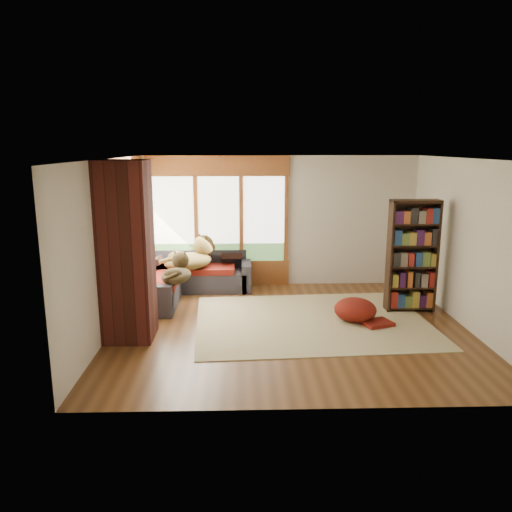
# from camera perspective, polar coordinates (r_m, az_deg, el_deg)

# --- Properties ---
(floor) EXTENTS (5.50, 5.50, 0.00)m
(floor) POSITION_cam_1_polar(r_m,az_deg,el_deg) (7.94, 3.86, -8.09)
(floor) COLOR #512F16
(floor) RESTS_ON ground
(ceiling) EXTENTS (5.50, 5.50, 0.00)m
(ceiling) POSITION_cam_1_polar(r_m,az_deg,el_deg) (7.43, 4.15, 11.02)
(ceiling) COLOR white
(wall_back) EXTENTS (5.50, 0.04, 2.60)m
(wall_back) POSITION_cam_1_polar(r_m,az_deg,el_deg) (10.03, 2.61, 3.97)
(wall_back) COLOR silver
(wall_back) RESTS_ON ground
(wall_front) EXTENTS (5.50, 0.04, 2.60)m
(wall_front) POSITION_cam_1_polar(r_m,az_deg,el_deg) (5.17, 6.71, -4.34)
(wall_front) COLOR silver
(wall_front) RESTS_ON ground
(wall_left) EXTENTS (0.04, 5.00, 2.60)m
(wall_left) POSITION_cam_1_polar(r_m,az_deg,el_deg) (7.80, -16.54, 0.99)
(wall_left) COLOR silver
(wall_left) RESTS_ON ground
(wall_right) EXTENTS (0.04, 5.00, 2.60)m
(wall_right) POSITION_cam_1_polar(r_m,az_deg,el_deg) (8.31, 23.23, 1.17)
(wall_right) COLOR silver
(wall_right) RESTS_ON ground
(windows_back) EXTENTS (2.82, 0.10, 1.90)m
(windows_back) POSITION_cam_1_polar(r_m,az_deg,el_deg) (9.98, -4.29, 4.19)
(windows_back) COLOR brown
(windows_back) RESTS_ON wall_back
(windows_left) EXTENTS (0.10, 2.62, 1.90)m
(windows_left) POSITION_cam_1_polar(r_m,az_deg,el_deg) (8.93, -14.45, 2.85)
(windows_left) COLOR brown
(windows_left) RESTS_ON wall_left
(roller_blind) EXTENTS (0.03, 0.72, 0.90)m
(roller_blind) POSITION_cam_1_polar(r_m,az_deg,el_deg) (9.68, -13.34, 6.02)
(roller_blind) COLOR #658149
(roller_blind) RESTS_ON wall_left
(brick_chimney) EXTENTS (0.70, 0.70, 2.60)m
(brick_chimney) POSITION_cam_1_polar(r_m,az_deg,el_deg) (7.39, -14.59, 0.47)
(brick_chimney) COLOR #471914
(brick_chimney) RESTS_ON ground
(sectional_sofa) EXTENTS (2.20, 2.20, 0.80)m
(sectional_sofa) POSITION_cam_1_polar(r_m,az_deg,el_deg) (9.50, -8.94, -2.81)
(sectional_sofa) COLOR #272530
(sectional_sofa) RESTS_ON ground
(area_rug) EXTENTS (3.87, 3.05, 0.01)m
(area_rug) POSITION_cam_1_polar(r_m,az_deg,el_deg) (8.21, 6.38, -7.38)
(area_rug) COLOR beige
(area_rug) RESTS_ON ground
(bookshelf) EXTENTS (0.82, 0.27, 1.92)m
(bookshelf) POSITION_cam_1_polar(r_m,az_deg,el_deg) (8.83, 17.43, -0.02)
(bookshelf) COLOR black
(bookshelf) RESTS_ON ground
(pouf) EXTENTS (0.77, 0.77, 0.37)m
(pouf) POSITION_cam_1_polar(r_m,az_deg,el_deg) (8.30, 11.27, -5.94)
(pouf) COLOR maroon
(pouf) RESTS_ON area_rug
(dog_tan) EXTENTS (1.13, 1.04, 0.55)m
(dog_tan) POSITION_cam_1_polar(r_m,az_deg,el_deg) (9.49, -7.36, 0.41)
(dog_tan) COLOR brown
(dog_tan) RESTS_ON sectional_sofa
(dog_brindle) EXTENTS (0.60, 0.84, 0.43)m
(dog_brindle) POSITION_cam_1_polar(r_m,az_deg,el_deg) (8.65, -8.99, -1.28)
(dog_brindle) COLOR black
(dog_brindle) RESTS_ON sectional_sofa
(throw_pillows) EXTENTS (1.98, 1.68, 0.45)m
(throw_pillows) POSITION_cam_1_polar(r_m,az_deg,el_deg) (9.44, -8.45, -0.10)
(throw_pillows) COLOR black
(throw_pillows) RESTS_ON sectional_sofa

